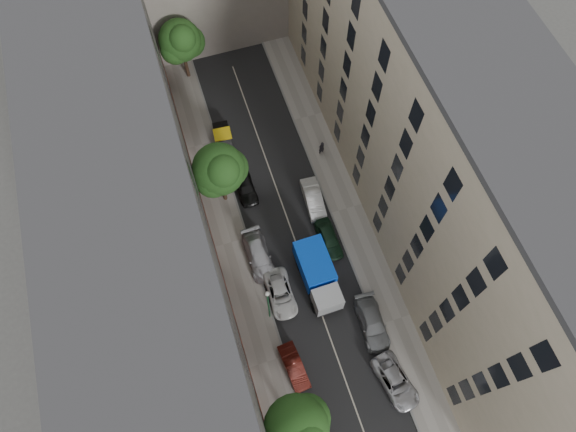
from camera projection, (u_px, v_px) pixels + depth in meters
name	position (u px, v px, depth m)	size (l,w,h in m)	color
ground	(290.00, 226.00, 46.72)	(120.00, 120.00, 0.00)	#4C4C49
road_surface	(290.00, 226.00, 46.71)	(8.00, 44.00, 0.02)	black
sidewalk_left	(231.00, 242.00, 45.91)	(3.00, 44.00, 0.15)	gray
sidewalk_right	(346.00, 209.00, 47.40)	(3.00, 44.00, 0.15)	gray
building_left	(143.00, 209.00, 36.25)	(8.00, 44.00, 20.00)	#464441
building_right	(427.00, 130.00, 39.23)	(8.00, 44.00, 20.00)	#BFAF95
tarp_truck	(318.00, 275.00, 42.99)	(2.56, 6.20, 2.86)	black
car_left_1	(294.00, 367.00, 40.60)	(1.36, 3.91, 1.29)	#4B140F
car_left_2	(280.00, 293.00, 43.25)	(2.11, 4.57, 1.27)	silver
car_left_3	(258.00, 255.00, 44.67)	(2.03, 5.00, 1.45)	#B5B5BA
car_left_4	(245.00, 186.00, 47.73)	(1.66, 4.13, 1.41)	black
car_left_5	(224.00, 141.00, 49.95)	(1.50, 4.30, 1.42)	black
car_right_0	(395.00, 382.00, 40.09)	(2.17, 4.71, 1.31)	#B9B9BE
car_right_1	(372.00, 323.00, 42.06)	(1.98, 4.88, 1.42)	slate
car_right_2	(329.00, 239.00, 45.40)	(1.63, 4.04, 1.38)	black
car_right_3	(313.00, 199.00, 47.13)	(1.51, 4.34, 1.43)	silver
tree_near	(298.00, 429.00, 34.93)	(4.91, 4.57, 6.90)	#382619
tree_mid	(220.00, 171.00, 43.23)	(4.90, 4.56, 7.61)	#382619
tree_far	(181.00, 42.00, 49.90)	(4.62, 4.24, 7.22)	#382619
lamp_post	(268.00, 303.00, 39.40)	(0.36, 0.36, 6.31)	#18552E
pedestrian	(322.00, 148.00, 49.26)	(0.62, 0.40, 1.69)	black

